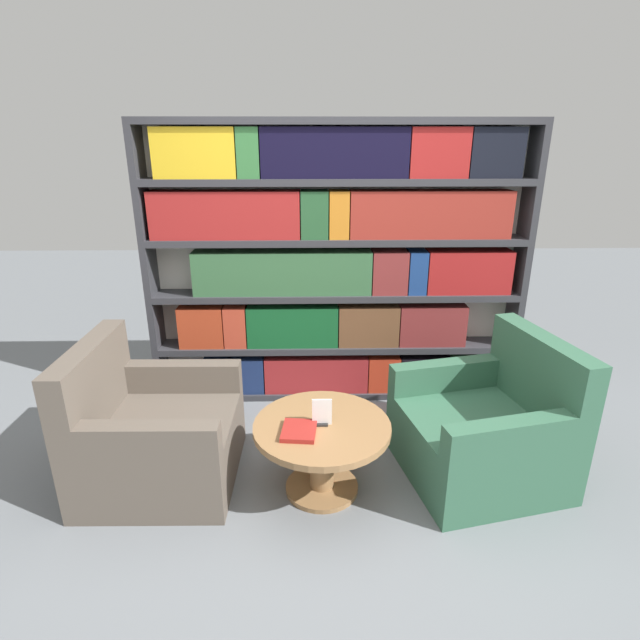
% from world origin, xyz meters
% --- Properties ---
extents(ground_plane, '(14.00, 14.00, 0.00)m').
position_xyz_m(ground_plane, '(0.00, 0.00, 0.00)').
color(ground_plane, slate).
extents(bookshelf, '(2.89, 0.30, 2.15)m').
position_xyz_m(bookshelf, '(0.00, 1.36, 1.10)').
color(bookshelf, silver).
rests_on(bookshelf, ground_plane).
extents(armchair_left, '(0.90, 0.89, 0.90)m').
position_xyz_m(armchair_left, '(-1.17, 0.27, 0.30)').
color(armchair_left, brown).
rests_on(armchair_left, ground_plane).
extents(armchair_right, '(1.05, 1.05, 0.90)m').
position_xyz_m(armchair_right, '(0.89, 0.28, 0.30)').
color(armchair_right, '#336047').
rests_on(armchair_right, ground_plane).
extents(coffee_table, '(0.80, 0.80, 0.46)m').
position_xyz_m(coffee_table, '(-0.14, 0.11, 0.33)').
color(coffee_table, olive).
rests_on(coffee_table, ground_plane).
extents(table_sign, '(0.11, 0.06, 0.16)m').
position_xyz_m(table_sign, '(-0.14, 0.11, 0.53)').
color(table_sign, black).
rests_on(table_sign, coffee_table).
extents(stray_book, '(0.21, 0.23, 0.03)m').
position_xyz_m(stray_book, '(-0.27, 0.03, 0.47)').
color(stray_book, maroon).
rests_on(stray_book, coffee_table).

